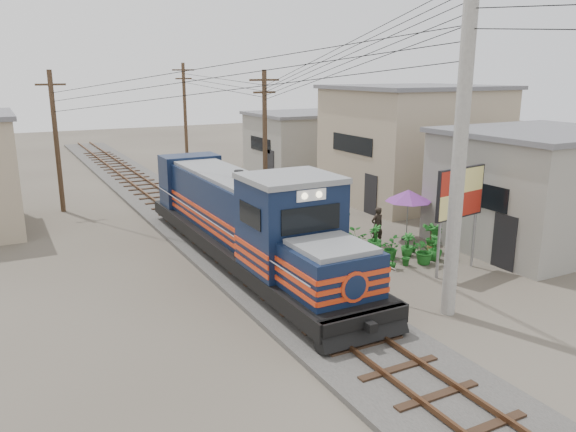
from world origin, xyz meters
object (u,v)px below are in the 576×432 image
market_umbrella (408,196)px  vendor (377,226)px  billboard (460,195)px  locomotive (246,221)px

market_umbrella → vendor: 1.91m
market_umbrella → vendor: market_umbrella is taller
billboard → vendor: billboard is taller
market_umbrella → locomotive: bearing=177.8°
billboard → vendor: (-0.51, 3.93, -1.99)m
billboard → market_umbrella: 4.18m
vendor → market_umbrella: bearing=177.9°
locomotive → billboard: bearing=-34.3°
billboard → vendor: bearing=87.7°
market_umbrella → billboard: bearing=-105.0°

